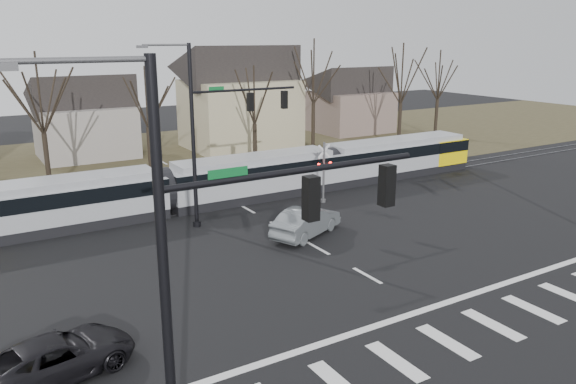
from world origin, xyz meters
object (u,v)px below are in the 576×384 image
sedan (306,222)px  suv (56,357)px  rail_crossing_signal (324,174)px  tram (253,175)px

sedan → suv: 15.68m
sedan → rail_crossing_signal: 6.64m
tram → sedan: 8.11m
sedan → suv: bearing=92.0°
tram → sedan: bearing=-96.5°
tram → suv: 21.23m
sedan → suv: (-14.01, -7.05, -0.10)m
sedan → tram: bearing=-31.2°
suv → rail_crossing_signal: 21.97m
tram → rail_crossing_signal: size_ratio=9.55×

